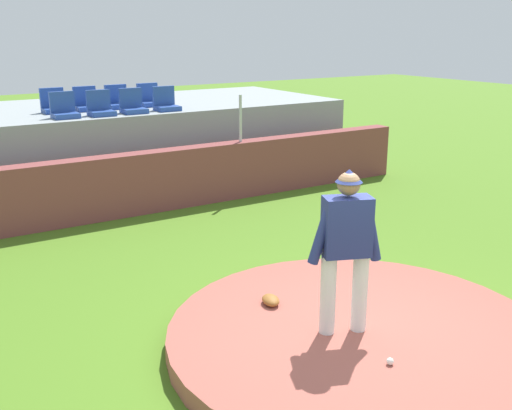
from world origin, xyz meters
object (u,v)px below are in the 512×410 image
Objects in this scene: baseball at (390,361)px; stadium_chair_4 at (54,105)px; fielding_glove at (271,300)px; stadium_chair_0 at (64,110)px; stadium_chair_1 at (100,108)px; pitcher at (346,240)px; stadium_chair_5 at (86,103)px; stadium_chair_6 at (118,101)px; stadium_chair_2 at (133,105)px; stadium_chair_7 at (149,99)px; stadium_chair_3 at (166,103)px.

baseball is 9.29m from stadium_chair_4.
fielding_glove is 0.60× the size of stadium_chair_0.
stadium_chair_1 is at bearing 90.82° from baseball.
pitcher is 8.31m from stadium_chair_5.
baseball is 9.27m from stadium_chair_6.
baseball is 8.37m from stadium_chair_2.
stadium_chair_5 reaches higher than pitcher.
stadium_chair_0 is at bearing 118.66° from pitcher.
stadium_chair_0 is 0.71m from stadium_chair_1.
stadium_chair_2 and stadium_chair_7 have the same top height.
baseball is at bearing 90.74° from stadium_chair_5.
pitcher is 7.53m from stadium_chair_3.
stadium_chair_5 is (0.68, -0.02, 0.00)m from stadium_chair_4.
stadium_chair_0 reaches higher than baseball.
pitcher reaches higher than baseball.
baseball is 0.15× the size of stadium_chair_3.
pitcher reaches higher than fielding_glove.
stadium_chair_7 is at bearing 179.31° from stadium_chair_4.
stadium_chair_2 is at bearing 145.92° from stadium_chair_4.
stadium_chair_3 is 1.00× the size of stadium_chair_5.
pitcher is 6.10× the size of fielding_glove.
baseball is 0.15× the size of stadium_chair_6.
stadium_chair_4 is at bearing -0.69° from stadium_chair_7.
stadium_chair_0 is at bearing 31.78° from stadium_chair_6.
fielding_glove is 0.60× the size of stadium_chair_5.
pitcher is 3.66× the size of stadium_chair_0.
stadium_chair_2 is at bearing 50.34° from stadium_chair_7.
fielding_glove is 0.60× the size of stadium_chair_7.
stadium_chair_3 is (2.14, -0.03, 0.00)m from stadium_chair_0.
stadium_chair_4 reaches higher than fielding_glove.
stadium_chair_5 is at bearing 1.13° from stadium_chair_6.
fielding_glove is at bearing 94.25° from stadium_chair_4.
stadium_chair_3 is (0.75, 0.01, 0.00)m from stadium_chair_2.
stadium_chair_3 and stadium_chair_7 have the same top height.
pitcher is at bearing 91.21° from stadium_chair_5.
pitcher is 1.30m from baseball.
stadium_chair_7 is (2.13, 0.85, 0.00)m from stadium_chair_0.
pitcher is at bearing -147.33° from fielding_glove.
stadium_chair_0 and stadium_chair_6 have the same top height.
pitcher is 8.38m from stadium_chair_4.
stadium_chair_4 is (-0.68, 0.93, 0.00)m from stadium_chair_1.
stadium_chair_2 is at bearing 178.17° from stadium_chair_0.
fielding_glove is 7.65m from stadium_chair_7.
stadium_chair_6 is (0.83, 7.33, 1.62)m from fielding_glove.
stadium_chair_4 is (-0.85, 8.31, 0.62)m from pitcher.
stadium_chair_4 is at bearing -1.91° from stadium_chair_5.
pitcher is at bearing 81.41° from stadium_chair_7.
stadium_chair_0 is 1.00× the size of stadium_chair_1.
pitcher is 3.66× the size of stadium_chair_1.
stadium_chair_2 is at bearing 0.81° from stadium_chair_3.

